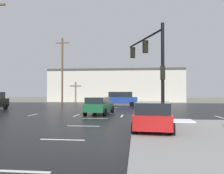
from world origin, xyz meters
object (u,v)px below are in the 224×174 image
(sedan_red, at_px, (154,116))
(suv_blue, at_px, (121,98))
(traffic_signal_mast, at_px, (151,59))
(sedan_green, at_px, (99,105))
(utility_pole_distant, at_px, (62,70))

(sedan_red, height_order, suv_blue, suv_blue)
(traffic_signal_mast, xyz_separation_m, sedan_green, (-4.52, 4.25, -3.62))
(utility_pole_distant, bearing_deg, traffic_signal_mast, -55.95)
(sedan_green, xyz_separation_m, sedan_red, (4.34, -8.65, 0.00))
(sedan_green, bearing_deg, traffic_signal_mast, -127.41)
(sedan_red, distance_m, utility_pole_distant, 27.15)
(utility_pole_distant, bearing_deg, sedan_green, -60.53)
(traffic_signal_mast, height_order, sedan_green, traffic_signal_mast)
(traffic_signal_mast, height_order, suv_blue, traffic_signal_mast)
(traffic_signal_mast, xyz_separation_m, utility_pole_distant, (-12.91, 19.11, 1.11))
(sedan_green, height_order, utility_pole_distant, utility_pole_distant)
(sedan_red, xyz_separation_m, utility_pole_distant, (-12.73, 23.51, 4.72))
(sedan_green, height_order, sedan_red, same)
(traffic_signal_mast, distance_m, suv_blue, 17.13)
(sedan_red, height_order, utility_pole_distant, utility_pole_distant)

